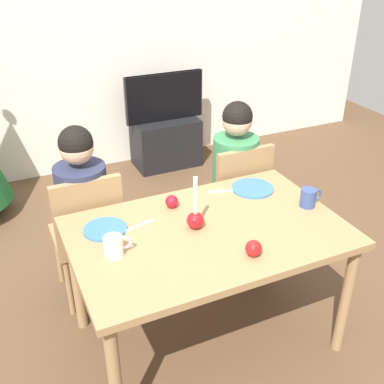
{
  "coord_description": "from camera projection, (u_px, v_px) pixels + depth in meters",
  "views": [
    {
      "loc": [
        -0.91,
        -1.78,
        2.07
      ],
      "look_at": [
        0.0,
        0.2,
        0.87
      ],
      "focal_mm": 43.56,
      "sensor_mm": 36.0,
      "label": 1
    }
  ],
  "objects": [
    {
      "name": "tv",
      "position": [
        164.0,
        97.0,
        4.49
      ],
      "size": [
        0.79,
        0.05,
        0.46
      ],
      "color": "black",
      "rests_on": "tv_stand"
    },
    {
      "name": "fork_left",
      "position": [
        140.0,
        225.0,
        2.42
      ],
      "size": [
        0.18,
        0.06,
        0.01
      ],
      "primitive_type": "cube",
      "rotation": [
        0.0,
        0.0,
        0.27
      ],
      "color": "silver",
      "rests_on": "dining_table"
    },
    {
      "name": "dining_table",
      "position": [
        208.0,
        243.0,
        2.43
      ],
      "size": [
        1.4,
        0.9,
        0.75
      ],
      "color": "#99754C",
      "rests_on": "ground"
    },
    {
      "name": "person_right_child",
      "position": [
        234.0,
        187.0,
        3.17
      ],
      "size": [
        0.3,
        0.3,
        1.17
      ],
      "color": "#33384C",
      "rests_on": "ground"
    },
    {
      "name": "fork_right",
      "position": [
        223.0,
        191.0,
        2.74
      ],
      "size": [
        0.18,
        0.06,
        0.01
      ],
      "primitive_type": "cube",
      "rotation": [
        0.0,
        0.0,
        -0.29
      ],
      "color": "silver",
      "rests_on": "dining_table"
    },
    {
      "name": "mug_right",
      "position": [
        309.0,
        198.0,
        2.57
      ],
      "size": [
        0.13,
        0.09,
        0.1
      ],
      "color": "#33477F",
      "rests_on": "dining_table"
    },
    {
      "name": "chair_left",
      "position": [
        88.0,
        231.0,
        2.8
      ],
      "size": [
        0.4,
        0.4,
        0.9
      ],
      "color": "#99754C",
      "rests_on": "ground"
    },
    {
      "name": "chair_right",
      "position": [
        236.0,
        196.0,
        3.18
      ],
      "size": [
        0.4,
        0.4,
        0.9
      ],
      "color": "#99754C",
      "rests_on": "ground"
    },
    {
      "name": "tv_stand",
      "position": [
        166.0,
        142.0,
        4.71
      ],
      "size": [
        0.64,
        0.4,
        0.48
      ],
      "primitive_type": "cube",
      "color": "black",
      "rests_on": "ground"
    },
    {
      "name": "plate_left",
      "position": [
        105.0,
        229.0,
        2.38
      ],
      "size": [
        0.22,
        0.22,
        0.01
      ],
      "primitive_type": "cylinder",
      "color": "teal",
      "rests_on": "dining_table"
    },
    {
      "name": "person_left_child",
      "position": [
        86.0,
        220.0,
        2.8
      ],
      "size": [
        0.3,
        0.3,
        1.17
      ],
      "color": "#33384C",
      "rests_on": "ground"
    },
    {
      "name": "back_wall",
      "position": [
        81.0,
        34.0,
        4.19
      ],
      "size": [
        6.4,
        0.1,
        2.6
      ],
      "primitive_type": "cube",
      "color": "silver",
      "rests_on": "ground"
    },
    {
      "name": "ground_plane",
      "position": [
        206.0,
        335.0,
        2.75
      ],
      "size": [
        7.68,
        7.68,
        0.0
      ],
      "primitive_type": "plane",
      "color": "brown"
    },
    {
      "name": "plate_right",
      "position": [
        253.0,
        188.0,
        2.77
      ],
      "size": [
        0.25,
        0.25,
        0.01
      ],
      "primitive_type": "cylinder",
      "color": "teal",
      "rests_on": "dining_table"
    },
    {
      "name": "mug_left",
      "position": [
        114.0,
        246.0,
        2.18
      ],
      "size": [
        0.14,
        0.09,
        0.1
      ],
      "color": "white",
      "rests_on": "dining_table"
    },
    {
      "name": "apple_near_candle",
      "position": [
        172.0,
        201.0,
        2.57
      ],
      "size": [
        0.07,
        0.07,
        0.07
      ],
      "primitive_type": "sphere",
      "color": "#B01322",
      "rests_on": "dining_table"
    },
    {
      "name": "candle_centerpiece",
      "position": [
        195.0,
        217.0,
        2.37
      ],
      "size": [
        0.09,
        0.09,
        0.29
      ],
      "color": "red",
      "rests_on": "dining_table"
    },
    {
      "name": "apple_by_left_plate",
      "position": [
        254.0,
        248.0,
        2.18
      ],
      "size": [
        0.08,
        0.08,
        0.08
      ],
      "primitive_type": "sphere",
      "color": "#AB1818",
      "rests_on": "dining_table"
    }
  ]
}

